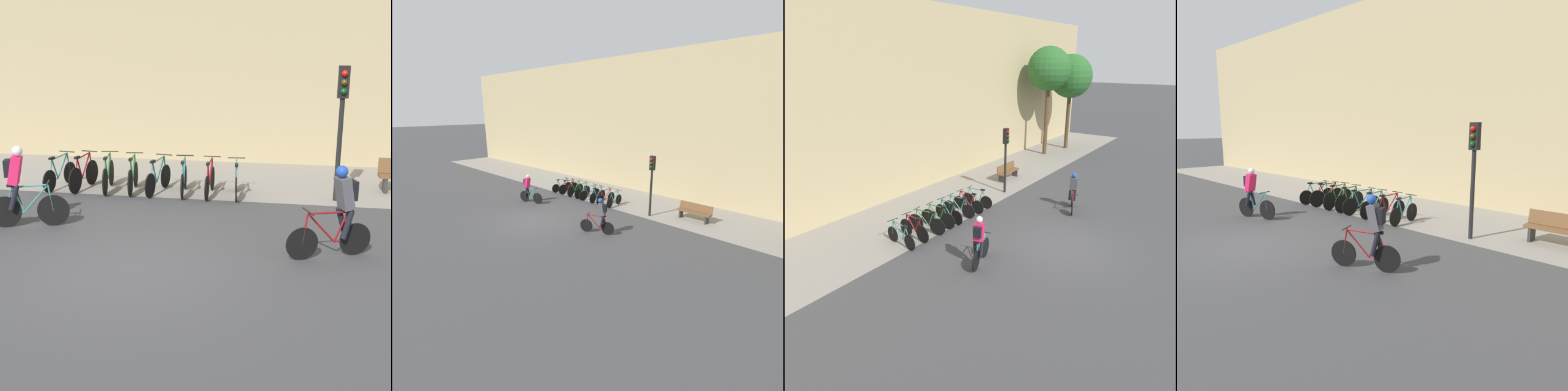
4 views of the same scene
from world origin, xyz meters
The scene contains 17 objects.
ground centered at (0.00, 0.00, 0.00)m, with size 200.00×200.00×0.00m, color #3D3D3F.
kerb_strip centered at (0.00, 6.75, 0.00)m, with size 44.00×4.50×0.01m, color gray.
building_facade centered at (0.00, 9.30, 4.61)m, with size 44.00×0.60×9.22m, color tan.
cyclist_pink centered at (-2.95, 1.78, 0.95)m, with size 1.65×0.62×1.79m.
cyclist_grey centered at (3.67, 1.24, 0.95)m, with size 1.58×0.75×1.75m.
parked_bike_0 centered at (-3.46, 4.98, 0.38)m, with size 0.46×1.65×0.94m.
parked_bike_1 centered at (-2.77, 4.98, 0.41)m, with size 0.46×1.66×0.98m.
parked_bike_2 centered at (-2.07, 4.98, 0.41)m, with size 0.46×1.72×0.99m.
parked_bike_3 centered at (-1.38, 4.98, 0.41)m, with size 0.46×1.64×0.98m.
parked_bike_4 centered at (-0.69, 4.98, 0.39)m, with size 0.46×1.68×0.95m.
parked_bike_5 centered at (0.00, 4.98, 0.39)m, with size 0.46×1.63×0.96m.
parked_bike_6 centered at (0.69, 4.98, 0.39)m, with size 0.46×1.69×0.95m.
parked_bike_7 centered at (1.38, 4.98, 0.38)m, with size 0.46×1.58×0.94m.
traffic_light_pole centered at (3.90, 5.00, 2.32)m, with size 0.26×0.30×3.33m.
bench centered at (5.97, 6.10, 0.47)m, with size 1.80×0.44×0.89m.
street_tree_0 centered at (12.80, 7.11, 5.87)m, with size 2.93×2.93×7.39m.
street_tree_1 centered at (15.52, 6.63, 5.31)m, with size 3.12×3.12×6.91m.
Camera 3 is at (-12.18, -4.76, 6.60)m, focal length 35.00 mm.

